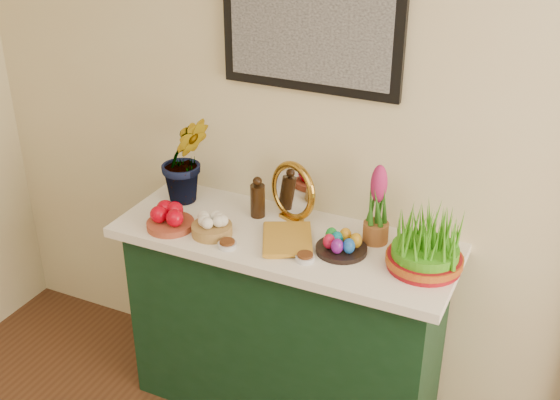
% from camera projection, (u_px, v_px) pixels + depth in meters
% --- Properties ---
extents(sideboard, '(1.30, 0.45, 0.85)m').
position_uv_depth(sideboard, '(285.00, 327.00, 3.05)').
color(sideboard, '#12321D').
rests_on(sideboard, ground).
extents(tablecloth, '(1.40, 0.55, 0.04)m').
position_uv_depth(tablecloth, '(285.00, 239.00, 2.85)').
color(tablecloth, white).
rests_on(tablecloth, sideboard).
extents(hyacinth_green, '(0.34, 0.34, 0.52)m').
position_uv_depth(hyacinth_green, '(185.00, 145.00, 2.99)').
color(hyacinth_green, '#296A19').
rests_on(hyacinth_green, tablecloth).
extents(apple_bowl, '(0.22, 0.22, 0.10)m').
position_uv_depth(apple_bowl, '(170.00, 219.00, 2.87)').
color(apple_bowl, '#9C422A').
rests_on(apple_bowl, tablecloth).
extents(garlic_basket, '(0.21, 0.21, 0.09)m').
position_uv_depth(garlic_basket, '(212.00, 226.00, 2.82)').
color(garlic_basket, '#B08A47').
rests_on(garlic_basket, tablecloth).
extents(vinegar_cruet, '(0.06, 0.06, 0.18)m').
position_uv_depth(vinegar_cruet, '(258.00, 199.00, 2.94)').
color(vinegar_cruet, black).
rests_on(vinegar_cruet, tablecloth).
extents(mirror, '(0.26, 0.15, 0.26)m').
position_uv_depth(mirror, '(293.00, 192.00, 2.91)').
color(mirror, '#B9882C').
rests_on(mirror, tablecloth).
extents(book, '(0.27, 0.31, 0.03)m').
position_uv_depth(book, '(263.00, 239.00, 2.77)').
color(book, gold).
rests_on(book, tablecloth).
extents(spice_dish_left, '(0.08, 0.08, 0.03)m').
position_uv_depth(spice_dish_left, '(227.00, 244.00, 2.74)').
color(spice_dish_left, silver).
rests_on(spice_dish_left, tablecloth).
extents(spice_dish_right, '(0.08, 0.08, 0.03)m').
position_uv_depth(spice_dish_right, '(305.00, 257.00, 2.66)').
color(spice_dish_right, silver).
rests_on(spice_dish_right, tablecloth).
extents(egg_plate, '(0.25, 0.25, 0.08)m').
position_uv_depth(egg_plate, '(341.00, 244.00, 2.71)').
color(egg_plate, black).
rests_on(egg_plate, tablecloth).
extents(hyacinth_pink, '(0.10, 0.10, 0.33)m').
position_uv_depth(hyacinth_pink, '(377.00, 208.00, 2.72)').
color(hyacinth_pink, '#9C5C2D').
rests_on(hyacinth_pink, tablecloth).
extents(wheatgrass_sabzeh, '(0.29, 0.29, 0.24)m').
position_uv_depth(wheatgrass_sabzeh, '(426.00, 243.00, 2.58)').
color(wheatgrass_sabzeh, maroon).
rests_on(wheatgrass_sabzeh, tablecloth).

